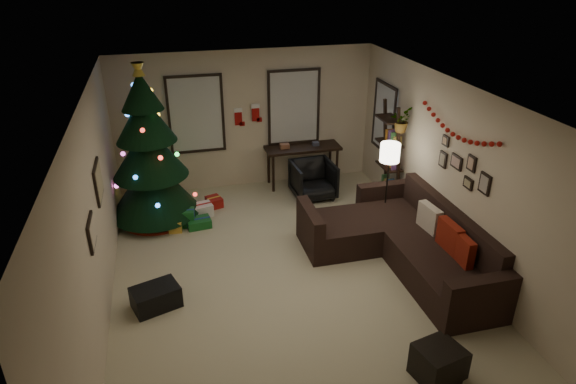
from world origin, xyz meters
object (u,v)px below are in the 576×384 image
(desk_chair, at_px, (313,180))
(christmas_tree, at_px, (149,157))
(sofa, at_px, (404,243))
(desk, at_px, (303,151))
(bookshelf, at_px, (391,159))

(desk_chair, bearing_deg, christmas_tree, 179.74)
(christmas_tree, relative_size, sofa, 0.93)
(sofa, distance_m, desk_chair, 2.54)
(christmas_tree, bearing_deg, desk, 15.13)
(christmas_tree, distance_m, desk, 3.07)
(christmas_tree, height_order, desk_chair, christmas_tree)
(christmas_tree, relative_size, desk_chair, 3.93)
(christmas_tree, xyz_separation_m, bookshelf, (4.15, -0.61, -0.22))
(christmas_tree, xyz_separation_m, desk, (2.92, 0.79, -0.47))
(sofa, height_order, desk, sofa)
(desk, height_order, bookshelf, bookshelf)
(sofa, xyz_separation_m, bookshelf, (0.50, 1.69, 0.66))
(desk_chair, xyz_separation_m, bookshelf, (1.20, -0.76, 0.60))
(sofa, distance_m, bookshelf, 1.88)
(christmas_tree, xyz_separation_m, sofa, (3.65, -2.30, -0.88))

